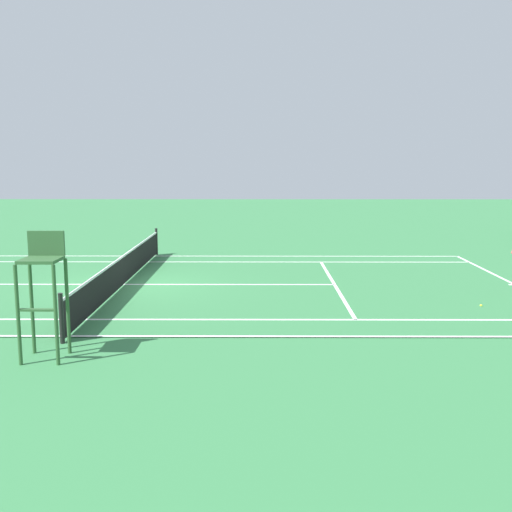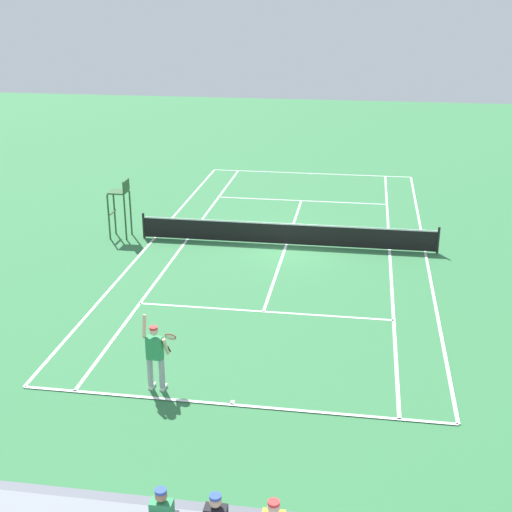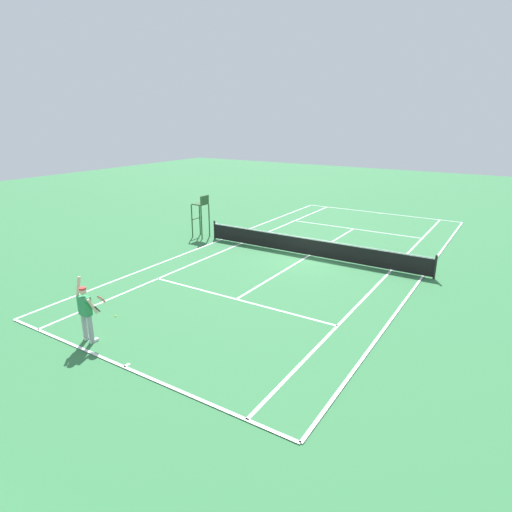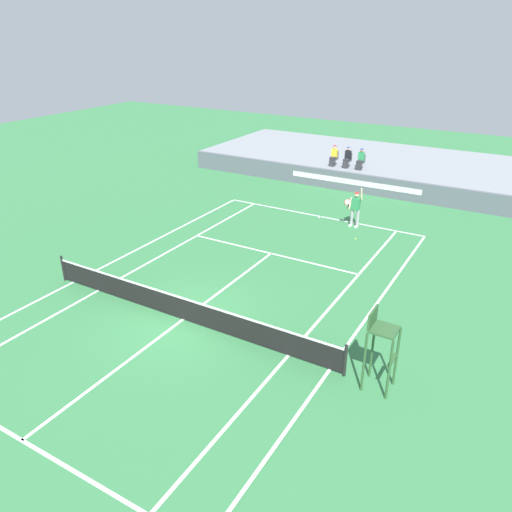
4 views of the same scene
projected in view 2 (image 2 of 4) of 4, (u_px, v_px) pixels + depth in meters
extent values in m
plane|color=#337542|center=(286.00, 245.00, 28.66)|extent=(80.00, 80.00, 0.00)
cube|color=#337542|center=(286.00, 245.00, 28.66)|extent=(10.98, 23.78, 0.02)
cube|color=white|center=(232.00, 405.00, 17.67)|extent=(10.98, 0.10, 0.01)
cube|color=white|center=(311.00, 173.00, 39.64)|extent=(10.98, 0.10, 0.01)
cube|color=white|center=(425.00, 252.00, 27.86)|extent=(0.10, 23.78, 0.01)
cube|color=white|center=(155.00, 238.00, 29.45)|extent=(0.10, 23.78, 0.01)
cube|color=white|center=(390.00, 250.00, 28.06)|extent=(0.10, 23.78, 0.01)
cube|color=white|center=(187.00, 239.00, 29.25)|extent=(0.10, 23.78, 0.01)
cube|color=white|center=(263.00, 312.00, 22.74)|extent=(8.22, 0.10, 0.01)
cube|color=white|center=(301.00, 201.00, 34.57)|extent=(8.22, 0.10, 0.01)
cube|color=white|center=(286.00, 245.00, 28.66)|extent=(0.10, 12.80, 0.01)
cube|color=white|center=(232.00, 402.00, 17.76)|extent=(0.10, 0.20, 0.01)
cube|color=white|center=(311.00, 174.00, 39.55)|extent=(0.10, 0.20, 0.01)
cylinder|color=black|center=(438.00, 240.00, 27.62)|extent=(0.10, 0.10, 1.07)
cylinder|color=black|center=(144.00, 226.00, 29.33)|extent=(0.10, 0.10, 1.07)
cube|color=black|center=(286.00, 234.00, 28.49)|extent=(11.78, 0.02, 0.84)
cube|color=white|center=(287.00, 224.00, 28.35)|extent=(11.78, 0.03, 0.06)
sphere|color=beige|center=(274.00, 508.00, 10.82)|extent=(0.20, 0.20, 0.20)
cylinder|color=red|center=(274.00, 503.00, 10.79)|extent=(0.19, 0.19, 0.05)
sphere|color=tan|center=(215.00, 501.00, 10.95)|extent=(0.20, 0.20, 0.20)
cylinder|color=#2D4CA8|center=(215.00, 497.00, 10.92)|extent=(0.19, 0.19, 0.05)
sphere|color=#A37556|center=(161.00, 496.00, 11.08)|extent=(0.20, 0.20, 0.20)
cylinder|color=#2D4CA8|center=(161.00, 491.00, 11.05)|extent=(0.19, 0.19, 0.05)
cylinder|color=#9E9EA3|center=(150.00, 373.00, 18.24)|extent=(0.15, 0.15, 0.92)
cylinder|color=#9E9EA3|center=(162.00, 375.00, 18.17)|extent=(0.15, 0.15, 0.92)
cube|color=white|center=(152.00, 386.00, 18.44)|extent=(0.14, 0.29, 0.10)
cube|color=white|center=(164.00, 388.00, 18.37)|extent=(0.14, 0.29, 0.10)
cube|color=#2D8C51|center=(155.00, 348.00, 17.93)|extent=(0.42, 0.27, 0.60)
sphere|color=beige|center=(154.00, 331.00, 17.77)|extent=(0.22, 0.22, 0.22)
cylinder|color=red|center=(153.00, 328.00, 17.74)|extent=(0.21, 0.21, 0.06)
cylinder|color=beige|center=(144.00, 326.00, 17.82)|extent=(0.11, 0.22, 0.61)
cylinder|color=beige|center=(166.00, 346.00, 17.96)|extent=(0.12, 0.33, 0.56)
cylinder|color=black|center=(169.00, 349.00, 18.11)|extent=(0.05, 0.19, 0.25)
torus|color=red|center=(170.00, 337.00, 18.18)|extent=(0.32, 0.22, 0.26)
cylinder|color=silver|center=(170.00, 337.00, 18.18)|extent=(0.28, 0.18, 0.22)
sphere|color=#D1E533|center=(150.00, 357.00, 19.92)|extent=(0.07, 0.07, 0.07)
cylinder|color=#2D562D|center=(109.00, 217.00, 29.05)|extent=(0.07, 0.07, 1.90)
cylinder|color=#2D562D|center=(115.00, 212.00, 29.70)|extent=(0.07, 0.07, 1.90)
cylinder|color=#2D562D|center=(125.00, 218.00, 28.95)|extent=(0.07, 0.07, 1.90)
cylinder|color=#2D562D|center=(131.00, 213.00, 29.60)|extent=(0.07, 0.07, 1.90)
cube|color=#2D562D|center=(118.00, 192.00, 28.98)|extent=(0.70, 0.70, 0.06)
cube|color=#2D562D|center=(126.00, 186.00, 28.83)|extent=(0.06, 0.70, 0.48)
cube|color=#2D562D|center=(112.00, 212.00, 29.34)|extent=(0.10, 0.70, 0.04)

